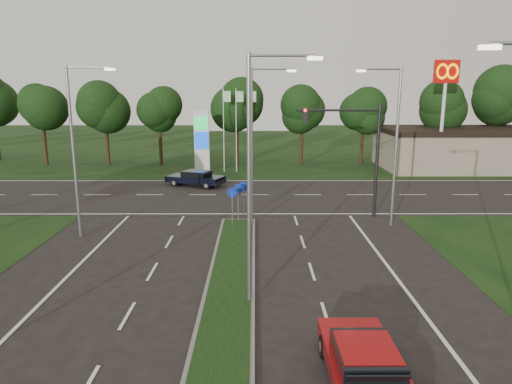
{
  "coord_description": "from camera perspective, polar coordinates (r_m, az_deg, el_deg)",
  "views": [
    {
      "loc": [
        1.01,
        -9.73,
        7.77
      ],
      "look_at": [
        1.06,
        15.19,
        2.2
      ],
      "focal_mm": 32.0,
      "sensor_mm": 36.0,
      "label": 1
    }
  ],
  "objects": [
    {
      "name": "verge_far",
      "position": [
        65.2,
        -0.99,
        5.75
      ],
      "size": [
        160.0,
        50.0,
        0.02
      ],
      "primitive_type": "cube",
      "color": "black",
      "rests_on": "ground"
    },
    {
      "name": "mcdonalds_sign",
      "position": [
        45.03,
        22.58,
        11.93
      ],
      "size": [
        2.2,
        0.47,
        10.4
      ],
      "color": "silver",
      "rests_on": "ground"
    },
    {
      "name": "red_sedan",
      "position": [
        13.19,
        13.5,
        -20.3
      ],
      "size": [
        1.95,
        4.61,
        1.27
      ],
      "rotation": [
        0.0,
        0.0,
        0.01
      ],
      "color": "#95080A",
      "rests_on": "ground"
    },
    {
      "name": "cross_road",
      "position": [
        34.63,
        -1.78,
        -0.38
      ],
      "size": [
        160.0,
        12.0,
        0.02
      ],
      "primitive_type": "cube",
      "color": "black",
      "rests_on": "ground"
    },
    {
      "name": "median_signs",
      "position": [
        26.84,
        -2.26,
        -0.45
      ],
      "size": [
        1.16,
        1.76,
        2.38
      ],
      "color": "gray",
      "rests_on": "ground"
    },
    {
      "name": "commercial_building",
      "position": [
        50.64,
        24.48,
        4.93
      ],
      "size": [
        16.0,
        9.0,
        4.0
      ],
      "primitive_type": "cube",
      "color": "gray",
      "rests_on": "ground"
    },
    {
      "name": "treeline_far",
      "position": [
        49.68,
        -1.18,
        11.51
      ],
      "size": [
        6.0,
        6.0,
        9.9
      ],
      "color": "black",
      "rests_on": "ground"
    },
    {
      "name": "streetlight_left_far",
      "position": [
        25.63,
        -21.52,
        5.7
      ],
      "size": [
        2.53,
        0.22,
        9.0
      ],
      "color": "gray",
      "rests_on": "ground"
    },
    {
      "name": "gas_pylon",
      "position": [
        43.29,
        -6.51,
        6.45
      ],
      "size": [
        5.8,
        1.26,
        8.0
      ],
      "color": "silver",
      "rests_on": "ground"
    },
    {
      "name": "navy_sedan",
      "position": [
        38.03,
        -7.54,
        1.76
      ],
      "size": [
        5.06,
        3.57,
        1.29
      ],
      "rotation": [
        0.0,
        0.0,
        1.18
      ],
      "color": "black",
      "rests_on": "ground"
    },
    {
      "name": "median_kerb",
      "position": [
        15.78,
        -3.94,
        -16.68
      ],
      "size": [
        2.0,
        26.0,
        0.12
      ],
      "primitive_type": "cube",
      "color": "slate",
      "rests_on": "ground"
    },
    {
      "name": "streetlight_median_near",
      "position": [
        15.96,
        -0.15,
        2.89
      ],
      "size": [
        2.53,
        0.22,
        9.0
      ],
      "color": "gray",
      "rests_on": "ground"
    },
    {
      "name": "streetlight_median_far",
      "position": [
        25.87,
        -0.13,
        6.63
      ],
      "size": [
        2.53,
        0.22,
        9.0
      ],
      "color": "gray",
      "rests_on": "ground"
    },
    {
      "name": "traffic_signal",
      "position": [
        28.57,
        12.45,
        6.04
      ],
      "size": [
        5.1,
        0.42,
        7.0
      ],
      "color": "black",
      "rests_on": "ground"
    },
    {
      "name": "streetlight_right_far",
      "position": [
        27.01,
        16.76,
        6.35
      ],
      "size": [
        2.53,
        0.22,
        9.0
      ],
      "rotation": [
        0.0,
        0.0,
        3.14
      ],
      "color": "gray",
      "rests_on": "ground"
    }
  ]
}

